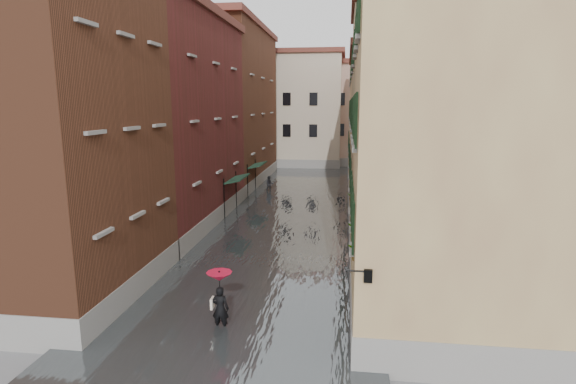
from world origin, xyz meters
The scene contains 16 objects.
ground centered at (0.00, 0.00, 0.00)m, with size 120.00×120.00×0.00m, color slate.
floodwater centered at (0.00, 13.00, 0.10)m, with size 10.00×60.00×0.20m, color #4C5255.
building_left_near centered at (-7.00, -2.00, 6.50)m, with size 6.00×8.00×13.00m, color brown.
building_left_mid centered at (-7.00, 9.00, 6.25)m, with size 6.00×14.00×12.50m, color #5B1E1C.
building_left_far centered at (-7.00, 24.00, 7.00)m, with size 6.00×16.00×14.00m, color brown.
building_right_near centered at (7.00, -2.00, 5.75)m, with size 6.00×8.00×11.50m, color #9F7552.
building_right_mid centered at (7.00, 9.00, 6.50)m, with size 6.00×14.00×13.00m, color #96895B.
building_right_far centered at (7.00, 24.00, 5.75)m, with size 6.00×16.00×11.50m, color #9F7552.
building_end_cream centered at (-3.00, 38.00, 6.50)m, with size 12.00×9.00×13.00m, color #C1AE9A.
building_end_pink centered at (6.00, 40.00, 6.00)m, with size 10.00×9.00×12.00m, color tan.
awning_near centered at (-3.48, 11.54, 2.47)m, with size 1.09×3.26×2.80m.
awning_far centered at (-3.48, 18.46, 2.47)m, with size 1.09×3.17×2.80m.
wall_lantern centered at (4.33, -6.00, 3.01)m, with size 0.71×0.22×0.35m.
window_planters centered at (4.12, -1.26, 3.51)m, with size 0.59×8.53×0.84m.
pedestrian_main centered at (-0.31, -3.95, 1.21)m, with size 0.86×0.86×2.06m.
pedestrian_far centered at (-2.69, 19.75, 0.72)m, with size 0.70×0.54×1.43m, color black.
Camera 1 is at (3.68, -17.36, 7.43)m, focal length 28.00 mm.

